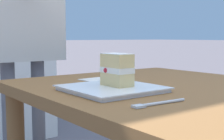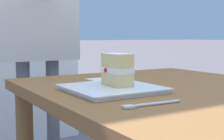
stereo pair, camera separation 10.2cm
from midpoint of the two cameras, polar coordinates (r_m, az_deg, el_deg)
The scene contains 6 objects.
patio_table at distance 1.06m, azimuth 14.36°, elevation -9.07°, with size 1.40×0.91×0.73m.
dessert_plate at distance 1.03m, azimuth -2.85°, elevation -3.35°, with size 0.28×0.28×0.02m.
cake_slice at distance 1.03m, azimuth -1.96°, elevation 0.04°, with size 0.11×0.07×0.11m.
dessert_fork at distance 0.83m, azimuth 4.35°, elevation -6.01°, with size 0.03×0.17×0.01m.
paper_napkin at distance 1.29m, azimuth -4.10°, elevation -1.82°, with size 0.17×0.14×0.00m.
diner_person at distance 1.76m, azimuth -17.41°, elevation 9.73°, with size 0.56×0.43×1.54m.
Camera 1 is at (0.61, -0.85, 0.90)m, focal length 51.48 mm.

